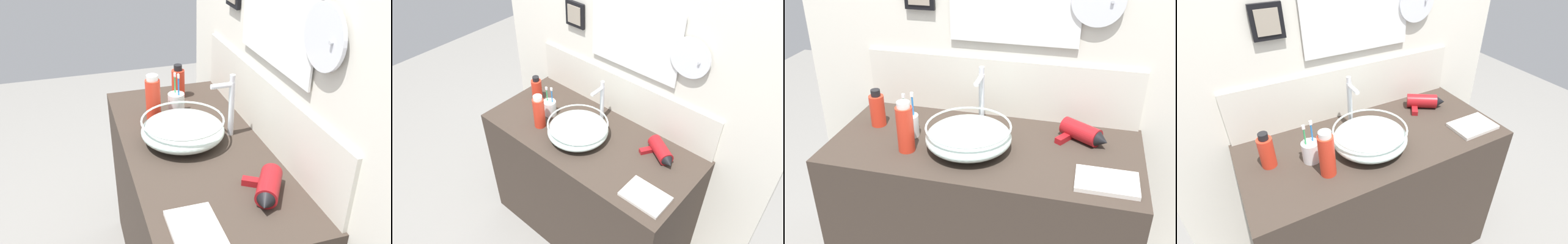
{
  "view_description": "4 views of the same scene",
  "coord_description": "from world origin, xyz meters",
  "views": [
    {
      "loc": [
        1.4,
        -0.43,
        1.71
      ],
      "look_at": [
        -0.01,
        0.0,
        0.92
      ],
      "focal_mm": 40.0,
      "sensor_mm": 36.0,
      "label": 1
    },
    {
      "loc": [
        1.01,
        -1.17,
        2.23
      ],
      "look_at": [
        -0.01,
        0.0,
        0.92
      ],
      "focal_mm": 35.0,
      "sensor_mm": 36.0,
      "label": 2
    },
    {
      "loc": [
        0.35,
        -1.43,
        1.7
      ],
      "look_at": [
        -0.01,
        0.0,
        0.92
      ],
      "focal_mm": 40.0,
      "sensor_mm": 36.0,
      "label": 3
    },
    {
      "loc": [
        -0.56,
        -0.99,
        1.68
      ],
      "look_at": [
        -0.01,
        0.0,
        0.92
      ],
      "focal_mm": 28.0,
      "sensor_mm": 36.0,
      "label": 4
    }
  ],
  "objects": [
    {
      "name": "ground_plane",
      "position": [
        0.0,
        0.0,
        0.0
      ],
      "size": [
        6.0,
        6.0,
        0.0
      ],
      "primitive_type": "plane",
      "color": "gray"
    },
    {
      "name": "vanity_counter",
      "position": [
        0.0,
        0.0,
        0.41
      ],
      "size": [
        1.22,
        0.56,
        0.82
      ],
      "primitive_type": "cube",
      "color": "#382D26",
      "rests_on": "ground"
    },
    {
      "name": "back_panel",
      "position": [
        0.0,
        0.31,
        1.19
      ],
      "size": [
        1.8,
        0.1,
        2.37
      ],
      "color": "silver",
      "rests_on": "ground"
    },
    {
      "name": "glass_bowl_sink",
      "position": [
        -0.05,
        -0.04,
        0.88
      ],
      "size": [
        0.33,
        0.33,
        0.1
      ],
      "color": "silver",
      "rests_on": "vanity_counter"
    },
    {
      "name": "faucet",
      "position": [
        -0.05,
        0.15,
        0.97
      ],
      "size": [
        0.02,
        0.1,
        0.26
      ],
      "color": "silver",
      "rests_on": "vanity_counter"
    },
    {
      "name": "hair_drier",
      "position": [
        0.37,
        0.13,
        0.86
      ],
      "size": [
        0.22,
        0.16,
        0.07
      ],
      "color": "maroon",
      "rests_on": "vanity_counter"
    },
    {
      "name": "toothbrush_cup",
      "position": [
        -0.31,
        0.0,
        0.87
      ],
      "size": [
        0.07,
        0.07,
        0.19
      ],
      "color": "white",
      "rests_on": "vanity_counter"
    },
    {
      "name": "spray_bottle",
      "position": [
        -0.28,
        -0.11,
        0.92
      ],
      "size": [
        0.06,
        0.06,
        0.21
      ],
      "color": "red",
      "rests_on": "vanity_counter"
    },
    {
      "name": "lotion_bottle",
      "position": [
        -0.47,
        0.05,
        0.9
      ],
      "size": [
        0.06,
        0.06,
        0.16
      ],
      "color": "red",
      "rests_on": "vanity_counter"
    },
    {
      "name": "hand_towel",
      "position": [
        0.47,
        -0.15,
        0.83
      ],
      "size": [
        0.21,
        0.15,
        0.02
      ],
      "primitive_type": "cube",
      "color": "silver",
      "rests_on": "vanity_counter"
    }
  ]
}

